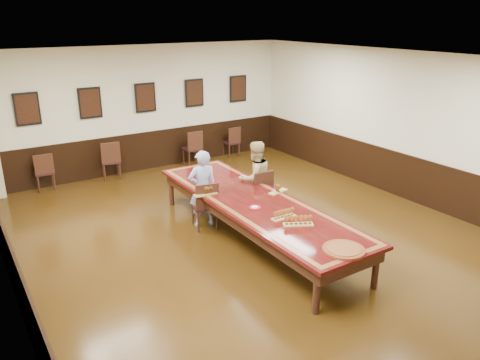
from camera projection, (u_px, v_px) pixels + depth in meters
floor at (255, 239)px, 8.60m from camera, size 8.00×10.00×0.02m
ceiling at (257, 59)px, 7.52m from camera, size 8.00×10.00×0.02m
wall_back at (145, 109)px, 12.02m from camera, size 8.00×0.02×3.20m
wall_right at (408, 127)px, 10.11m from camera, size 0.02×10.00×3.20m
chair_man at (204, 204)px, 8.92m from camera, size 0.53×0.56×0.95m
chair_woman at (258, 192)px, 9.49m from camera, size 0.46×0.50×0.97m
spare_chair_a at (44, 171)px, 10.89m from camera, size 0.45×0.48×0.90m
spare_chair_b at (110, 160)px, 11.62m from camera, size 0.54×0.57×0.97m
spare_chair_c at (192, 147)px, 12.73m from camera, size 0.46×0.50×0.95m
spare_chair_d at (231, 141)px, 13.51m from camera, size 0.42×0.45×0.87m
person_man at (203, 189)px, 8.91m from camera, size 0.61×0.47×1.51m
person_woman at (255, 178)px, 9.48m from camera, size 0.76×0.59×1.52m
pink_phone at (275, 191)px, 8.81m from camera, size 0.11×0.17×0.01m
wainscoting at (255, 214)px, 8.43m from camera, size 8.00×10.00×1.00m
conference_table at (255, 208)px, 8.39m from camera, size 1.40×5.00×0.76m
posters at (145, 98)px, 11.87m from camera, size 6.14×0.04×0.74m
flight_a at (206, 191)px, 8.60m from camera, size 0.45×0.18×0.16m
flight_b at (278, 189)px, 8.72m from camera, size 0.44×0.21×0.16m
flight_c at (284, 214)px, 7.61m from camera, size 0.44×0.14×0.16m
flight_d at (298, 221)px, 7.35m from camera, size 0.48×0.35×0.18m
red_plate_grp at (255, 208)px, 8.03m from camera, size 0.21×0.21×0.03m
carved_platter at (344, 250)px, 6.57m from camera, size 0.71×0.71×0.05m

